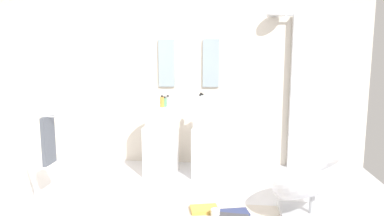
{
  "coord_description": "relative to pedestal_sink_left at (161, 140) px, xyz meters",
  "views": [
    {
      "loc": [
        0.51,
        -3.08,
        1.5
      ],
      "look_at": [
        0.15,
        0.55,
        0.95
      ],
      "focal_mm": 31.78,
      "sensor_mm": 36.0,
      "label": 1
    }
  ],
  "objects": [
    {
      "name": "pedestal_sink_right",
      "position": [
        0.61,
        0.0,
        0.0
      ],
      "size": [
        0.41,
        0.41,
        0.99
      ],
      "color": "white",
      "rests_on": "ground_plane"
    },
    {
      "name": "towel_rack",
      "position": [
        -1.02,
        -0.95,
        0.18
      ],
      "size": [
        0.37,
        0.22,
        0.95
      ],
      "color": "#B7BABF",
      "rests_on": "ground_plane"
    },
    {
      "name": "soap_bottle_green",
      "position": [
        0.07,
        -0.1,
        0.5
      ],
      "size": [
        0.06,
        0.06,
        0.13
      ],
      "color": "#59996B",
      "rests_on": "pedestal_sink_left"
    },
    {
      "name": "magazine_ochre",
      "position": [
        0.63,
        -1.06,
        -0.42
      ],
      "size": [
        0.3,
        0.24,
        0.03
      ],
      "primitive_type": "cube",
      "rotation": [
        0.0,
        0.0,
        0.24
      ],
      "color": "gold",
      "rests_on": "area_rug"
    },
    {
      "name": "shower_column",
      "position": [
        1.73,
        0.43,
        0.63
      ],
      "size": [
        0.49,
        0.24,
        2.05
      ],
      "color": "#B7BABF",
      "rests_on": "ground_plane"
    },
    {
      "name": "vanity_mirror_left",
      "position": [
        0.0,
        0.48,
        0.97
      ],
      "size": [
        0.22,
        0.03,
        0.65
      ],
      "primitive_type": "cube",
      "color": "#8C9EA8"
    },
    {
      "name": "soap_bottle_black",
      "position": [
        0.51,
        0.09,
        0.52
      ],
      "size": [
        0.05,
        0.05,
        0.16
      ],
      "color": "black",
      "rests_on": "pedestal_sink_right"
    },
    {
      "name": "lounge_chair",
      "position": [
        1.63,
        -1.1,
        -0.1
      ],
      "size": [
        1.08,
        1.08,
        0.65
      ],
      "color": "#B7BABF",
      "rests_on": "ground_plane"
    },
    {
      "name": "soap_bottle_white",
      "position": [
        0.5,
        0.08,
        0.51
      ],
      "size": [
        0.04,
        0.04,
        0.14
      ],
      "color": "white",
      "rests_on": "pedestal_sink_right"
    },
    {
      "name": "rear_partition",
      "position": [
        0.31,
        0.55,
        0.85
      ],
      "size": [
        4.8,
        0.1,
        2.6
      ],
      "primitive_type": "cube",
      "color": "beige",
      "rests_on": "ground_plane"
    },
    {
      "name": "coffee_mug",
      "position": [
        0.74,
        -1.19,
        -0.4
      ],
      "size": [
        0.08,
        0.08,
        0.08
      ],
      "primitive_type": "cylinder",
      "color": "white",
      "rests_on": "area_rug"
    },
    {
      "name": "soap_bottle_clear",
      "position": [
        0.53,
        0.06,
        0.51
      ],
      "size": [
        0.05,
        0.05,
        0.15
      ],
      "color": "silver",
      "rests_on": "pedestal_sink_right"
    },
    {
      "name": "soap_bottle_amber",
      "position": [
        0.05,
        -0.13,
        0.51
      ],
      "size": [
        0.05,
        0.05,
        0.14
      ],
      "color": "#C68C38",
      "rests_on": "pedestal_sink_left"
    },
    {
      "name": "ground_plane",
      "position": [
        0.31,
        -1.1,
        -0.47
      ],
      "size": [
        4.8,
        3.6,
        0.04
      ],
      "primitive_type": "cube",
      "color": "silver"
    },
    {
      "name": "vanity_mirror_right",
      "position": [
        0.61,
        0.48,
        0.97
      ],
      "size": [
        0.22,
        0.03,
        0.65
      ],
      "primitive_type": "cube",
      "color": "#8C9EA8"
    },
    {
      "name": "soap_bottle_grey",
      "position": [
        0.09,
        0.03,
        0.5
      ],
      "size": [
        0.05,
        0.05,
        0.13
      ],
      "color": "#99999E",
      "rests_on": "pedestal_sink_left"
    },
    {
      "name": "magazine_navy",
      "position": [
        0.91,
        -1.11,
        -0.42
      ],
      "size": [
        0.32,
        0.22,
        0.03
      ],
      "primitive_type": "cube",
      "rotation": [
        0.0,
        0.0,
        0.24
      ],
      "color": "navy",
      "rests_on": "area_rug"
    },
    {
      "name": "pedestal_sink_left",
      "position": [
        0.0,
        0.0,
        0.0
      ],
      "size": [
        0.41,
        0.41,
        0.99
      ],
      "color": "white",
      "rests_on": "ground_plane"
    }
  ]
}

